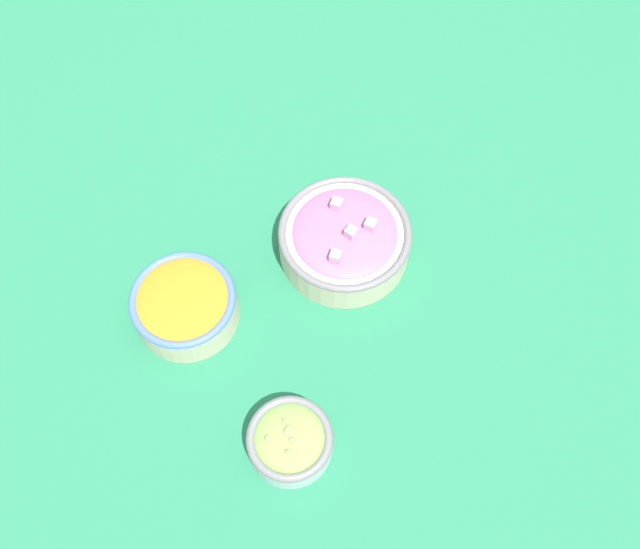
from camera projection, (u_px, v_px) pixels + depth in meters
ground_plane at (320, 284)px, 1.08m from camera, size 3.00×3.00×0.00m
bowl_red_onion at (345, 239)px, 1.07m from camera, size 0.20×0.20×0.08m
bowl_lettuce at (290, 441)px, 0.94m from camera, size 0.11×0.11×0.06m
bowl_carrots at (184, 304)px, 1.02m from camera, size 0.15×0.15×0.07m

